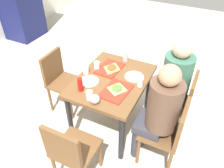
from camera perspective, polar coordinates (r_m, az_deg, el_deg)
ground_plane at (r=3.06m, az=-0.00°, el=-9.74°), size 10.00×10.00×0.02m
main_table at (r=2.63m, az=-0.00°, el=-0.57°), size 1.01×0.78×0.72m
chair_near_left at (r=2.38m, az=14.50°, el=-11.49°), size 0.40×0.40×0.84m
chair_near_right at (r=2.74m, az=17.12°, el=-4.01°), size 0.40×0.40×0.84m
chair_far_side at (r=3.05m, az=-13.18°, el=1.61°), size 0.40×0.40×0.84m
chair_left_end at (r=2.20m, az=-10.63°, el=-16.37°), size 0.40×0.40×0.84m
person_in_red at (r=2.22m, az=12.01°, el=-6.30°), size 0.32×0.42×1.25m
person_in_brown_jacket at (r=2.60m, az=15.15°, el=0.86°), size 0.32×0.42×1.25m
tray_red_near at (r=2.39m, az=1.08°, el=-1.75°), size 0.38×0.29×0.02m
tray_red_far at (r=2.73m, az=-0.58°, el=4.07°), size 0.37×0.28×0.02m
paper_plate_center at (r=2.54m, az=-5.85°, el=0.75°), size 0.22×0.22×0.01m
paper_plate_near_edge at (r=2.61m, az=5.70°, el=1.90°), size 0.22×0.22×0.01m
pizza_slice_a at (r=2.39m, az=1.30°, el=-1.11°), size 0.20×0.20×0.02m
pizza_slice_b at (r=2.71m, az=-0.04°, el=4.18°), size 0.21×0.18×0.02m
plastic_cup_a at (r=2.65m, az=-6.70°, el=3.71°), size 0.07×0.07×0.10m
plastic_cup_b at (r=2.45m, az=7.22°, el=0.48°), size 0.07×0.07×0.10m
plastic_cup_c at (r=2.28m, az=-5.79°, el=-2.87°), size 0.07×0.07×0.10m
plastic_cup_d at (r=2.70m, az=-3.90°, el=4.69°), size 0.07×0.07×0.10m
soda_can at (r=2.86m, az=3.45°, el=7.03°), size 0.07×0.07×0.12m
condiment_bottle at (r=2.38m, az=-8.14°, el=-0.15°), size 0.06×0.06×0.16m
foil_bundle at (r=2.23m, az=-4.40°, el=-3.84°), size 0.10×0.10×0.10m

